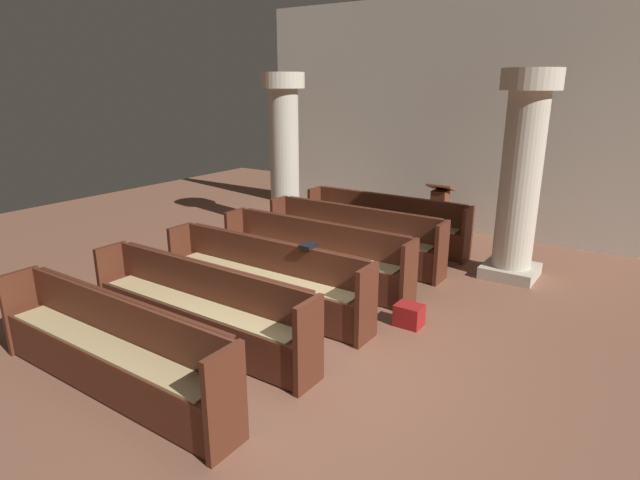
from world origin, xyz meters
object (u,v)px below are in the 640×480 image
Objects in this scene: pew_row_0 at (385,220)px; hymn_book at (309,246)px; pillar_aisle_side at (521,173)px; lectern at (439,216)px; pew_row_2 at (314,252)px; pew_row_1 at (353,234)px; pew_row_5 at (109,345)px; pew_row_3 at (264,275)px; pew_row_4 at (198,304)px; kneeler_box_red at (409,315)px; pillar_far_side at (284,150)px.

hymn_book is at bearing -79.77° from pew_row_0.
lectern is at bearing 143.03° from pillar_aisle_side.
pew_row_2 is (0.00, -2.27, 0.00)m from pew_row_0.
pew_row_1 is 1.00× the size of pew_row_2.
lectern reaches higher than pew_row_1.
lectern is at bearing 78.66° from pew_row_2.
pillar_aisle_side is (2.35, 5.38, 1.11)m from pew_row_5.
pew_row_2 is 1.14m from pew_row_3.
pew_row_0 is 14.33× the size of hymn_book.
pillar_aisle_side is at bearing 58.75° from hymn_book.
pew_row_4 is 9.54× the size of kneeler_box_red.
pew_row_2 is 1.87m from kneeler_box_red.
pillar_far_side reaches higher than pew_row_3.
pew_row_5 is (0.00, -3.41, 0.00)m from pew_row_2.
hymn_book reaches higher than pew_row_5.
pew_row_2 is 3.41m from pew_row_5.
kneeler_box_red is (1.77, -1.62, -0.36)m from pew_row_1.
pew_row_4 is 1.14m from pew_row_5.
pillar_far_side reaches higher than pew_row_5.
pew_row_3 and pew_row_5 have the same top height.
pew_row_4 is 4.97m from pillar_aisle_side.
pillar_far_side is at bearing 116.83° from pew_row_4.
pillar_far_side reaches higher than pew_row_0.
lectern is 4.96× the size of hymn_book.
lectern is at bearing 84.41° from pew_row_5.
pew_row_3 is 1.00× the size of pew_row_4.
pew_row_4 is 14.33× the size of hymn_book.
pillar_far_side is at bearing -161.66° from lectern.
lectern is (0.65, 3.24, -0.05)m from pew_row_2.
pillar_far_side is at bearing 131.86° from hymn_book.
pew_row_5 is 1.01× the size of pillar_aisle_side.
pew_row_0 is 5.68m from pew_row_5.
pillar_aisle_side is 3.47m from hymn_book.
pew_row_0 is 2.89× the size of lectern.
pew_row_1 is 2.43m from kneeler_box_red.
pew_row_0 is at bearing 100.23° from hymn_book.
pew_row_2 is 1.00× the size of pew_row_4.
pew_row_0 is at bearing 172.66° from pillar_aisle_side.
pillar_aisle_side reaches higher than pew_row_3.
lectern is (0.65, 2.11, -0.05)m from pew_row_1.
pillar_far_side is at bearing 112.03° from pew_row_5.
kneeler_box_red is (1.19, 0.45, -0.81)m from hymn_book.
pew_row_4 is at bearing -90.00° from pew_row_2.
pew_row_4 is 2.54m from kneeler_box_red.
pillar_far_side is 4.36m from hymn_book.
pew_row_3 is 1.00× the size of pew_row_5.
pew_row_3 is at bearing -90.00° from pew_row_0.
pew_row_4 is (0.00, -1.14, 0.00)m from pew_row_3.
kneeler_box_red is at bearing -34.12° from pillar_far_side.
kneeler_box_red is at bearing -73.28° from lectern.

